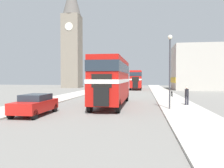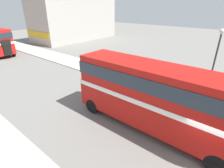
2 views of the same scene
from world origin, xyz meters
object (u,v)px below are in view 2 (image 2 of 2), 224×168
(pedestrian_walking, at_px, (179,79))
(street_lamp, at_px, (215,59))
(double_decker_bus, at_px, (151,93))
(bicycle_on_pavement, at_px, (104,66))

(pedestrian_walking, bearing_deg, street_lamp, -123.43)
(double_decker_bus, height_order, street_lamp, street_lamp)
(bicycle_on_pavement, distance_m, street_lamp, 12.47)
(double_decker_bus, bearing_deg, bicycle_on_pavement, 55.73)
(pedestrian_walking, distance_m, street_lamp, 4.41)
(pedestrian_walking, xyz_separation_m, street_lamp, (-1.83, -2.78, 2.90))
(bicycle_on_pavement, relative_size, street_lamp, 0.30)
(double_decker_bus, relative_size, pedestrian_walking, 6.22)
(pedestrian_walking, height_order, bicycle_on_pavement, pedestrian_walking)
(street_lamp, bearing_deg, double_decker_bus, 156.19)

